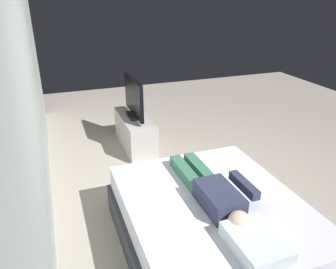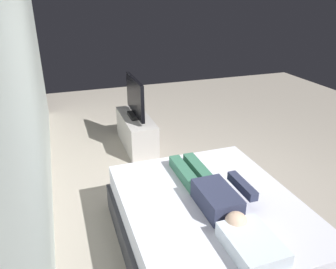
# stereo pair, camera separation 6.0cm
# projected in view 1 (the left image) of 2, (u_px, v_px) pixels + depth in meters

# --- Properties ---
(ground_plane) EXTENTS (10.00, 10.00, 0.00)m
(ground_plane) POSITION_uv_depth(u_px,v_px,m) (198.00, 196.00, 3.95)
(ground_plane) COLOR #ADA393
(back_wall) EXTENTS (6.40, 0.10, 2.80)m
(back_wall) POSITION_uv_depth(u_px,v_px,m) (27.00, 87.00, 3.19)
(back_wall) COLOR silver
(back_wall) RESTS_ON ground
(bed) EXTENTS (1.92, 1.60, 0.54)m
(bed) POSITION_uv_depth(u_px,v_px,m) (212.00, 225.00, 3.05)
(bed) COLOR #333338
(bed) RESTS_ON ground
(pillow) EXTENTS (0.48, 0.34, 0.12)m
(pillow) POSITION_uv_depth(u_px,v_px,m) (255.00, 243.00, 2.36)
(pillow) COLOR white
(pillow) RESTS_ON bed
(person) EXTENTS (1.26, 0.46, 0.18)m
(person) POSITION_uv_depth(u_px,v_px,m) (213.00, 191.00, 2.93)
(person) COLOR #2D334C
(person) RESTS_ON bed
(remote) EXTENTS (0.15, 0.04, 0.02)m
(remote) POSITION_uv_depth(u_px,v_px,m) (243.00, 181.00, 3.22)
(remote) COLOR black
(remote) RESTS_ON bed
(tv_stand) EXTENTS (1.10, 0.40, 0.50)m
(tv_stand) POSITION_uv_depth(u_px,v_px,m) (135.00, 132.00, 5.07)
(tv_stand) COLOR #B7B2AD
(tv_stand) RESTS_ON ground
(tv) EXTENTS (0.88, 0.20, 0.59)m
(tv) POSITION_uv_depth(u_px,v_px,m) (134.00, 99.00, 4.85)
(tv) COLOR black
(tv) RESTS_ON tv_stand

